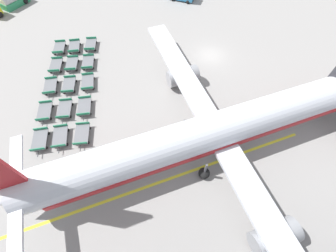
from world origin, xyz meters
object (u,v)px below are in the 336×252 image
object	(u,v)px
baggage_dolly_row_mid_b_col_d	(84,107)
baggage_dolly_row_mid_b_col_e	(82,134)
baggage_dolly_row_mid_a_col_e	(60,137)
baggage_dolly_row_mid_b_col_b	(88,63)
baggage_dolly_row_near_col_b	(56,66)
baggage_dolly_row_near_col_c	(51,86)
baggage_dolly_row_mid_b_col_a	(91,45)
baggage_dolly_row_near_col_a	(59,48)
baggage_dolly_row_mid_b_col_c	(88,82)
airplane	(228,127)
baggage_dolly_row_mid_a_col_c	(69,85)
baggage_dolly_row_mid_a_col_d	(65,109)
fuel_tanker_primary	(8,0)
baggage_dolly_row_near_col_d	(45,112)
baggage_dolly_row_mid_a_col_a	(74,47)
baggage_dolly_row_near_col_e	(40,140)
baggage_dolly_row_mid_a_col_b	(72,64)

from	to	relation	value
baggage_dolly_row_mid_b_col_d	baggage_dolly_row_mid_b_col_e	world-z (taller)	same
baggage_dolly_row_mid_a_col_e	baggage_dolly_row_mid_b_col_b	distance (m)	12.40
baggage_dolly_row_near_col_b	baggage_dolly_row_near_col_c	distance (m)	4.04
baggage_dolly_row_mid_b_col_a	baggage_dolly_row_near_col_a	bearing A→B (deg)	-95.27
baggage_dolly_row_mid_b_col_c	airplane	bearing A→B (deg)	46.84
baggage_dolly_row_mid_a_col_c	baggage_dolly_row_mid_b_col_b	xyz separation A→B (m)	(-3.87, 2.70, 0.00)
baggage_dolly_row_mid_a_col_d	baggage_dolly_row_mid_b_col_b	world-z (taller)	same
airplane	baggage_dolly_row_mid_b_col_b	world-z (taller)	airplane
fuel_tanker_primary	baggage_dolly_row_near_col_b	xyz separation A→B (m)	(18.91, 8.25, -0.84)
baggage_dolly_row_mid_b_col_d	baggage_dolly_row_mid_b_col_e	size ratio (longest dim) A/B	1.00
baggage_dolly_row_near_col_b	baggage_dolly_row_near_col_d	xyz separation A→B (m)	(8.16, -1.18, 0.00)
baggage_dolly_row_mid_a_col_a	baggage_dolly_row_mid_b_col_a	size ratio (longest dim) A/B	0.99
baggage_dolly_row_near_col_d	baggage_dolly_row_mid_a_col_a	bearing A→B (deg)	162.16
baggage_dolly_row_mid_a_col_c	baggage_dolly_row_mid_b_col_a	world-z (taller)	same
baggage_dolly_row_near_col_d	baggage_dolly_row_mid_b_col_d	bearing A→B (deg)	84.51
airplane	baggage_dolly_row_mid_b_col_d	xyz separation A→B (m)	(-8.84, -14.48, -2.83)
fuel_tanker_primary	baggage_dolly_row_mid_a_col_a	bearing A→B (deg)	35.48
baggage_dolly_row_near_col_a	baggage_dolly_row_mid_b_col_a	size ratio (longest dim) A/B	1.00
baggage_dolly_row_near_col_e	baggage_dolly_row_near_col_d	bearing A→B (deg)	175.18
baggage_dolly_row_near_col_c	baggage_dolly_row_mid_a_col_d	bearing A→B (deg)	21.96
baggage_dolly_row_near_col_d	baggage_dolly_row_mid_a_col_c	distance (m)	4.77
baggage_dolly_row_mid_a_col_e	baggage_dolly_row_near_col_a	bearing A→B (deg)	-179.22
fuel_tanker_primary	baggage_dolly_row_near_col_a	bearing A→B (deg)	30.13
baggage_dolly_row_mid_a_col_e	baggage_dolly_row_mid_a_col_d	bearing A→B (deg)	172.68
baggage_dolly_row_near_col_b	baggage_dolly_row_mid_b_col_e	size ratio (longest dim) A/B	1.00
baggage_dolly_row_near_col_a	baggage_dolly_row_near_col_b	size ratio (longest dim) A/B	1.00
airplane	baggage_dolly_row_mid_a_col_a	bearing A→B (deg)	-143.93
baggage_dolly_row_near_col_c	baggage_dolly_row_near_col_d	distance (m)	4.21
baggage_dolly_row_near_col_a	baggage_dolly_row_mid_b_col_e	xyz separation A→B (m)	(16.54, 2.60, 0.00)
baggage_dolly_row_mid_a_col_a	baggage_dolly_row_mid_b_col_a	world-z (taller)	same
baggage_dolly_row_mid_a_col_b	baggage_dolly_row_mid_b_col_e	world-z (taller)	same
baggage_dolly_row_near_col_c	baggage_dolly_row_mid_b_col_c	distance (m)	4.80
fuel_tanker_primary	baggage_dolly_row_near_col_c	xyz separation A→B (m)	(22.90, 7.63, -0.84)
baggage_dolly_row_near_col_b	baggage_dolly_row_near_col_d	bearing A→B (deg)	-8.20
baggage_dolly_row_mid_b_col_c	baggage_dolly_row_mid_b_col_d	size ratio (longest dim) A/B	1.00
baggage_dolly_row_mid_a_col_a	baggage_dolly_row_mid_b_col_e	xyz separation A→B (m)	(16.25, 0.41, 0.00)
baggage_dolly_row_near_col_b	baggage_dolly_row_mid_b_col_e	world-z (taller)	same
baggage_dolly_row_near_col_d	baggage_dolly_row_mid_b_col_b	bearing A→B (deg)	143.81
airplane	baggage_dolly_row_mid_a_col_d	bearing A→B (deg)	-118.22
baggage_dolly_row_near_col_e	baggage_dolly_row_mid_b_col_c	bearing A→B (deg)	143.72
fuel_tanker_primary	baggage_dolly_row_mid_b_col_e	bearing A→B (deg)	19.71
baggage_dolly_row_near_col_a	baggage_dolly_row_mid_b_col_b	distance (m)	5.97
baggage_dolly_row_mid_a_col_d	baggage_dolly_row_mid_b_col_e	distance (m)	4.59
baggage_dolly_row_near_col_e	baggage_dolly_row_mid_b_col_e	size ratio (longest dim) A/B	0.99
fuel_tanker_primary	baggage_dolly_row_near_col_b	distance (m)	20.65
baggage_dolly_row_mid_b_col_a	baggage_dolly_row_mid_b_col_b	world-z (taller)	same
baggage_dolly_row_mid_a_col_a	baggage_dolly_row_mid_a_col_d	bearing A→B (deg)	-6.93
baggage_dolly_row_near_col_c	baggage_dolly_row_near_col_b	bearing A→B (deg)	171.06
baggage_dolly_row_mid_b_col_a	baggage_dolly_row_mid_b_col_b	xyz separation A→B (m)	(4.01, -0.63, 0.00)
baggage_dolly_row_near_col_e	baggage_dolly_row_mid_b_col_d	bearing A→B (deg)	125.42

